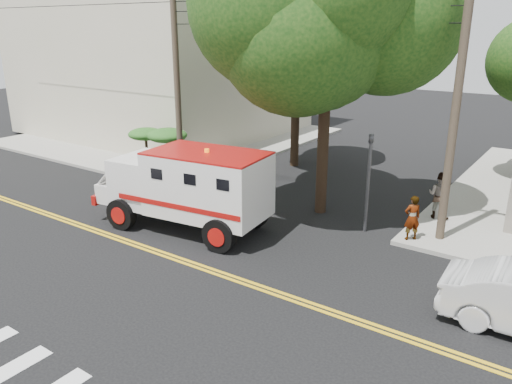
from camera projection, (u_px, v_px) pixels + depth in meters
The scene contains 13 objects.
ground at pixel (182, 261), 15.90m from camera, with size 100.00×100.00×0.00m, color black.
sidewalk_nw at pixel (172, 136), 33.72m from camera, with size 17.00×17.00×0.15m, color gray.
building_left at pixel (162, 56), 34.37m from camera, with size 16.00×14.00×10.00m, color #BDB99B.
utility_pole_left at pixel (177, 88), 22.19m from camera, with size 0.28×0.28×9.00m, color #382D23.
utility_pole_right at pixel (455, 112), 15.88m from camera, with size 0.28×0.28×9.00m, color #382D23.
tree_main at pixel (336, 24), 17.41m from camera, with size 6.08×5.70×9.85m.
tree_left at pixel (300, 56), 24.72m from camera, with size 4.48×4.20×7.70m.
traffic_signal at pixel (369, 173), 17.49m from camera, with size 0.15×0.18×3.60m.
accessibility_sign at pixel (174, 154), 23.64m from camera, with size 0.45×0.10×2.02m.
palm_planter at pixel (162, 143), 24.58m from camera, with size 3.52×2.63×2.36m.
armored_truck at pixel (188, 185), 17.89m from camera, with size 6.84×3.32×3.00m.
pedestrian_a at pixel (412, 218), 16.89m from camera, with size 0.58×0.38×1.58m, color gray.
pedestrian_b at pixel (440, 195), 18.80m from camera, with size 0.88×0.68×1.81m, color gray.
Camera 1 is at (10.18, -10.45, 7.09)m, focal length 35.00 mm.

